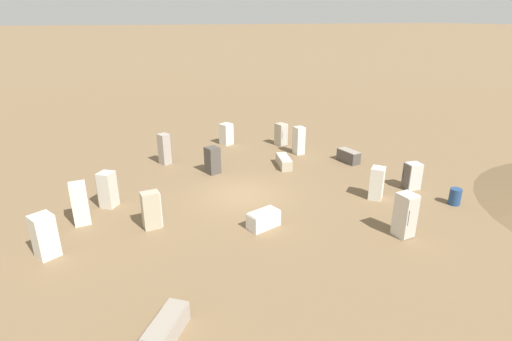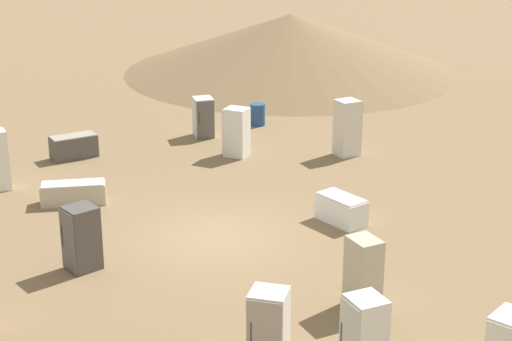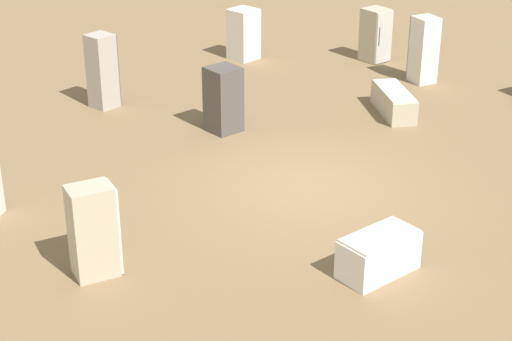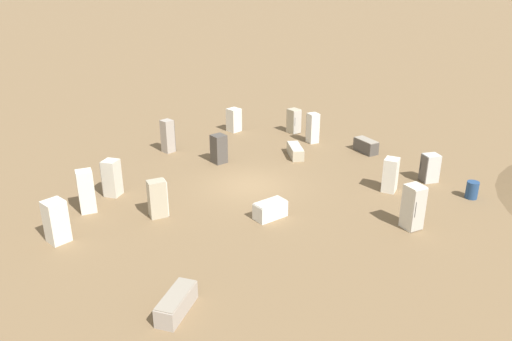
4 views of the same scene
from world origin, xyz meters
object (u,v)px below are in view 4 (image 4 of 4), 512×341
at_px(discarded_fridge_1, 176,303).
at_px(discarded_fridge_4, 219,149).
at_px(discarded_fridge_12, 366,146).
at_px(rusty_barrel, 472,190).
at_px(discarded_fridge_3, 56,221).
at_px(discarded_fridge_0, 295,151).
at_px(discarded_fridge_11, 391,175).
at_px(discarded_fridge_13, 430,168).
at_px(discarded_fridge_15, 234,120).
at_px(discarded_fridge_6, 413,207).
at_px(discarded_fridge_2, 313,128).
at_px(discarded_fridge_7, 270,210).
at_px(discarded_fridge_8, 112,178).
at_px(discarded_fridge_14, 168,136).
at_px(discarded_fridge_10, 86,191).
at_px(discarded_fridge_5, 294,121).
at_px(discarded_fridge_9, 158,199).

bearing_deg(discarded_fridge_1, discarded_fridge_4, 105.69).
height_order(discarded_fridge_12, rusty_barrel, rusty_barrel).
bearing_deg(rusty_barrel, discarded_fridge_12, 10.17).
bearing_deg(discarded_fridge_3, discarded_fridge_0, -4.41).
distance_m(discarded_fridge_11, discarded_fridge_13, 2.56).
height_order(discarded_fridge_1, discarded_fridge_15, discarded_fridge_15).
bearing_deg(discarded_fridge_1, discarded_fridge_6, 49.13).
distance_m(discarded_fridge_2, rusty_barrel, 10.42).
bearing_deg(discarded_fridge_6, discarded_fridge_1, 5.43).
xyz_separation_m(discarded_fridge_7, discarded_fridge_8, (4.73, 6.14, 0.50)).
distance_m(discarded_fridge_2, discarded_fridge_13, 8.00).
relative_size(discarded_fridge_12, rusty_barrel, 1.94).
height_order(discarded_fridge_0, discarded_fridge_15, discarded_fridge_15).
bearing_deg(discarded_fridge_2, discarded_fridge_12, -56.03).
distance_m(discarded_fridge_1, discarded_fridge_11, 12.83).
bearing_deg(discarded_fridge_8, discarded_fridge_12, -49.19).
xyz_separation_m(discarded_fridge_6, discarded_fridge_11, (3.49, -1.30, -0.13)).
height_order(discarded_fridge_6, discarded_fridge_8, discarded_fridge_6).
relative_size(discarded_fridge_12, discarded_fridge_13, 1.12).
bearing_deg(discarded_fridge_11, discarded_fridge_14, -178.69).
xyz_separation_m(discarded_fridge_0, discarded_fridge_10, (-3.16, 11.48, 0.65)).
distance_m(discarded_fridge_5, discarded_fridge_14, 8.41).
relative_size(discarded_fridge_4, discarded_fridge_14, 0.83).
relative_size(discarded_fridge_8, discarded_fridge_13, 1.23).
height_order(discarded_fridge_0, discarded_fridge_4, discarded_fridge_4).
height_order(discarded_fridge_2, discarded_fridge_14, discarded_fridge_14).
distance_m(discarded_fridge_0, discarded_fridge_2, 2.81).
relative_size(discarded_fridge_12, discarded_fridge_15, 1.05).
relative_size(discarded_fridge_9, discarded_fridge_15, 1.10).
height_order(discarded_fridge_1, rusty_barrel, rusty_barrel).
distance_m(discarded_fridge_6, discarded_fridge_7, 5.92).
distance_m(discarded_fridge_2, discarded_fridge_14, 8.76).
distance_m(discarded_fridge_0, discarded_fridge_10, 11.92).
xyz_separation_m(discarded_fridge_10, rusty_barrel, (-4.79, -16.91, -0.56)).
relative_size(discarded_fridge_7, discarded_fridge_13, 1.09).
bearing_deg(discarded_fridge_0, rusty_barrel, 137.01).
bearing_deg(discarded_fridge_10, discarded_fridge_0, 12.20).
bearing_deg(discarded_fridge_7, discarded_fridge_11, -101.15).
bearing_deg(discarded_fridge_6, rusty_barrel, -167.80).
bearing_deg(discarded_fridge_14, discarded_fridge_3, -61.08).
distance_m(discarded_fridge_3, discarded_fridge_8, 4.42).
relative_size(discarded_fridge_6, discarded_fridge_8, 1.09).
bearing_deg(discarded_fridge_4, discarded_fridge_14, 112.77).
relative_size(discarded_fridge_9, discarded_fridge_13, 1.17).
bearing_deg(discarded_fridge_14, discarded_fridge_11, 18.05).
xyz_separation_m(discarded_fridge_8, discarded_fridge_9, (-2.92, -1.64, -0.05)).
bearing_deg(discarded_fridge_10, discarded_fridge_14, 49.87).
distance_m(discarded_fridge_3, discarded_fridge_14, 10.64).
bearing_deg(discarded_fridge_15, rusty_barrel, 3.55).
bearing_deg(rusty_barrel, discarded_fridge_9, 77.04).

